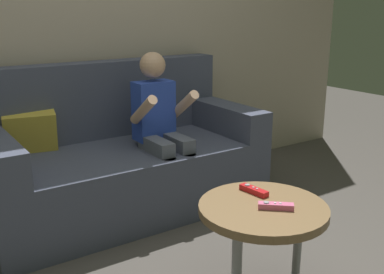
{
  "coord_description": "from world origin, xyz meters",
  "views": [
    {
      "loc": [
        -1.03,
        -1.31,
        1.23
      ],
      "look_at": [
        0.23,
        0.58,
        0.58
      ],
      "focal_mm": 43.09,
      "sensor_mm": 36.0,
      "label": 1
    }
  ],
  "objects_px": {
    "coffee_table": "(262,216)",
    "game_remote_red_center": "(254,190)",
    "game_remote_pink_near_edge": "(276,206)",
    "person_seated_on_couch": "(161,124)",
    "couch": "(120,160)"
  },
  "relations": [
    {
      "from": "game_remote_pink_near_edge",
      "to": "game_remote_red_center",
      "type": "distance_m",
      "value": 0.18
    },
    {
      "from": "coffee_table",
      "to": "game_remote_red_center",
      "type": "xyz_separation_m",
      "value": [
        0.05,
        0.11,
        0.06
      ]
    },
    {
      "from": "couch",
      "to": "person_seated_on_couch",
      "type": "xyz_separation_m",
      "value": [
        0.19,
        -0.19,
        0.24
      ]
    },
    {
      "from": "coffee_table",
      "to": "game_remote_red_center",
      "type": "relative_size",
      "value": 3.68
    },
    {
      "from": "coffee_table",
      "to": "couch",
      "type": "bearing_deg",
      "value": 92.72
    },
    {
      "from": "game_remote_pink_near_edge",
      "to": "game_remote_red_center",
      "type": "bearing_deg",
      "value": 78.58
    },
    {
      "from": "couch",
      "to": "game_remote_pink_near_edge",
      "type": "xyz_separation_m",
      "value": [
        0.08,
        -1.29,
        0.16
      ]
    },
    {
      "from": "game_remote_pink_near_edge",
      "to": "coffee_table",
      "type": "bearing_deg",
      "value": 106.38
    },
    {
      "from": "person_seated_on_couch",
      "to": "coffee_table",
      "type": "distance_m",
      "value": 1.06
    },
    {
      "from": "coffee_table",
      "to": "person_seated_on_couch",
      "type": "bearing_deg",
      "value": 82.83
    },
    {
      "from": "person_seated_on_couch",
      "to": "game_remote_pink_near_edge",
      "type": "distance_m",
      "value": 1.11
    },
    {
      "from": "person_seated_on_couch",
      "to": "game_remote_red_center",
      "type": "bearing_deg",
      "value": -94.91
    },
    {
      "from": "game_remote_pink_near_edge",
      "to": "game_remote_red_center",
      "type": "relative_size",
      "value": 0.9
    },
    {
      "from": "person_seated_on_couch",
      "to": "coffee_table",
      "type": "xyz_separation_m",
      "value": [
        -0.13,
        -1.04,
        -0.15
      ]
    },
    {
      "from": "person_seated_on_couch",
      "to": "game_remote_red_center",
      "type": "distance_m",
      "value": 0.94
    }
  ]
}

